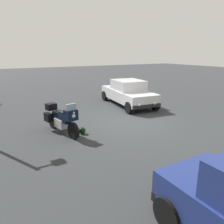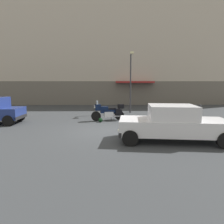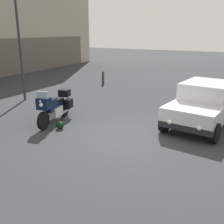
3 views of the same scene
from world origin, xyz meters
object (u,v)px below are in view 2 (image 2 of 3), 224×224
object	(u,v)px
car_sedan_far	(172,123)
bollard_curbside	(200,109)
motorcycle	(108,111)
helmet	(100,120)
streetlamp_curbside	(131,77)

from	to	relation	value
car_sedan_far	bollard_curbside	world-z (taller)	car_sedan_far
motorcycle	helmet	distance (m)	0.97
motorcycle	helmet	size ratio (longest dim) A/B	8.00
helmet	car_sedan_far	bearing A→B (deg)	-53.63
helmet	streetlamp_curbside	size ratio (longest dim) A/B	0.06
streetlamp_curbside	bollard_curbside	xyz separation A→B (m)	(5.40, -1.28, -2.61)
car_sedan_far	helmet	bearing A→B (deg)	-46.88
helmet	streetlamp_curbside	world-z (taller)	streetlamp_curbside
bollard_curbside	motorcycle	bearing A→B (deg)	-163.46
helmet	streetlamp_curbside	distance (m)	5.58
streetlamp_curbside	bollard_curbside	size ratio (longest dim) A/B	5.96
helmet	streetlamp_curbside	xyz separation A→B (m)	(2.41, 4.10, 2.92)
car_sedan_far	bollard_curbside	distance (m)	8.55
motorcycle	streetlamp_curbside	distance (m)	4.62
motorcycle	car_sedan_far	world-z (taller)	car_sedan_far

